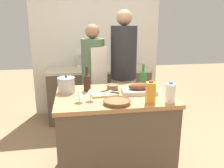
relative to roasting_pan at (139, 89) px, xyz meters
The scene contains 22 objects.
kitchen_island 0.57m from the roasting_pan, behind, with size 1.20×0.84×0.92m.
back_counter 1.66m from the roasting_pan, 99.87° to the left, with size 1.73×0.60×0.88m.
back_wall 1.95m from the roasting_pan, 98.08° to the left, with size 2.23×0.10×2.55m.
roasting_pan is the anchor object (origin of this frame).
wicker_basket 0.40m from the roasting_pan, 135.96° to the right, with size 0.26×0.26×0.04m.
cutting_board 0.39m from the roasting_pan, behind, with size 0.27×0.21×0.02m.
stock_pot 0.78m from the roasting_pan, 168.12° to the left, with size 0.19×0.19×0.19m.
mixing_bowl 0.33m from the roasting_pan, 140.98° to the left, with size 0.14×0.14×0.05m.
juice_jug 0.32m from the roasting_pan, 86.09° to the right, with size 0.10×0.10×0.22m.
milk_jug 0.39m from the roasting_pan, 56.68° to the right, with size 0.09×0.09×0.20m.
wine_bottle_green 0.57m from the roasting_pan, 161.63° to the left, with size 0.08×0.08×0.27m.
wine_bottle_dark 0.34m from the roasting_pan, 66.88° to the left, with size 0.08×0.08×0.25m.
wine_glass_left 0.66m from the roasting_pan, 163.96° to the right, with size 0.08×0.08×0.12m.
wine_glass_right 0.55m from the roasting_pan, 163.03° to the right, with size 0.08×0.08×0.13m.
knife_chef 0.32m from the roasting_pan, behind, with size 0.24×0.14×0.01m.
knife_paring 0.40m from the roasting_pan, behind, with size 0.19×0.08×0.01m.
knife_bread 0.31m from the roasting_pan, 166.82° to the left, with size 0.20×0.07×0.01m.
stand_mixer 1.75m from the roasting_pan, 107.79° to the left, with size 0.18×0.14×0.31m.
condiment_bottle_tall 1.43m from the roasting_pan, 102.26° to the left, with size 0.05×0.05×0.16m.
condiment_bottle_short 1.60m from the roasting_pan, 105.57° to the left, with size 0.07×0.07×0.21m.
person_cook_aproned 0.93m from the roasting_pan, 116.39° to the left, with size 0.34×0.35×1.62m.
person_cook_guest 0.86m from the roasting_pan, 89.26° to the left, with size 0.36×0.36×1.80m.
Camera 1 is at (-0.39, -2.33, 1.68)m, focal length 38.00 mm.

